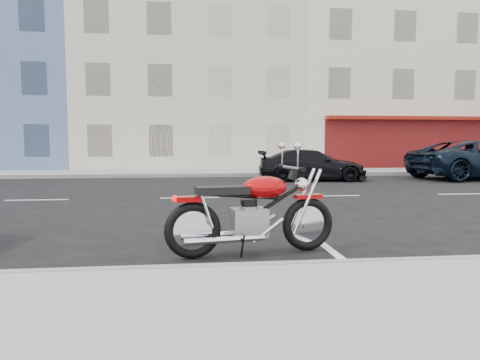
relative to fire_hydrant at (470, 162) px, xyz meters
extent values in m
plane|color=black|center=(-12.00, -8.50, -0.53)|extent=(120.00, 120.00, 0.00)
cube|color=gray|center=(-17.00, 0.20, -0.45)|extent=(80.00, 3.40, 0.15)
cube|color=gray|center=(-17.00, -1.50, -0.45)|extent=(80.00, 0.12, 0.16)
cube|color=beige|center=(-14.00, 7.80, 5.22)|extent=(12.00, 12.00, 11.50)
cube|color=beige|center=(-1.00, 7.80, 5.72)|extent=(14.00, 12.00, 12.50)
cylinder|color=beige|center=(0.00, 0.00, -0.08)|extent=(0.20, 0.20, 0.60)
sphere|color=beige|center=(0.00, 0.00, 0.24)|extent=(0.20, 0.20, 0.20)
torus|color=black|center=(-11.49, -14.26, -0.17)|extent=(0.76, 0.24, 0.75)
torus|color=black|center=(-13.09, -14.52, -0.17)|extent=(0.76, 0.24, 0.75)
cube|color=#A00508|center=(-11.49, -14.26, 0.22)|extent=(0.40, 0.20, 0.06)
cube|color=#A00508|center=(-13.13, -14.53, 0.24)|extent=(0.36, 0.23, 0.07)
cube|color=gray|center=(-12.34, -14.40, -0.11)|extent=(0.52, 0.41, 0.38)
ellipsoid|color=#A00508|center=(-12.12, -14.36, 0.36)|extent=(0.68, 0.48, 0.30)
cube|color=black|center=(-12.70, -14.46, 0.34)|extent=(0.73, 0.40, 0.10)
cylinder|color=silver|center=(-11.75, -14.30, 0.62)|extent=(0.17, 0.78, 0.04)
sphere|color=silver|center=(-11.59, -14.28, 0.38)|extent=(0.19, 0.19, 0.19)
cylinder|color=silver|center=(-12.68, -14.61, -0.28)|extent=(1.06, 0.26, 0.09)
cylinder|color=silver|center=(-12.73, -14.31, -0.28)|extent=(1.06, 0.26, 0.09)
cylinder|color=silver|center=(-11.55, -14.27, 0.16)|extent=(0.43, 0.12, 0.89)
cylinder|color=black|center=(-12.10, -14.36, 0.08)|extent=(0.89, 0.20, 0.55)
imported|color=black|center=(-2.11, -3.64, 0.27)|extent=(6.05, 3.37, 1.60)
imported|color=black|center=(-9.22, -3.62, 0.09)|extent=(4.43, 2.20, 1.24)
camera|label=1|loc=(-13.90, -20.14, 0.98)|focal=32.00mm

